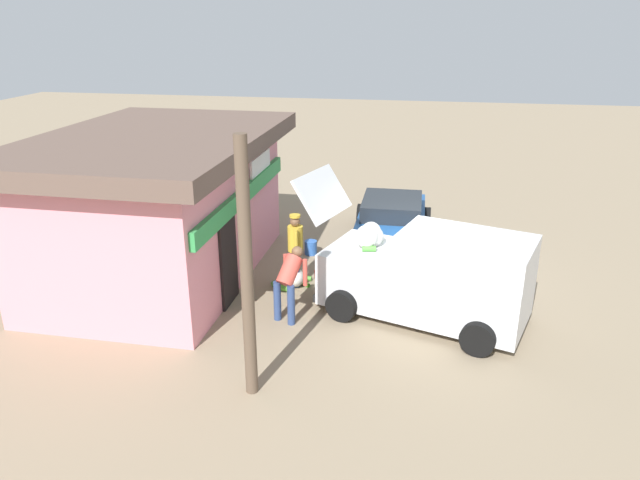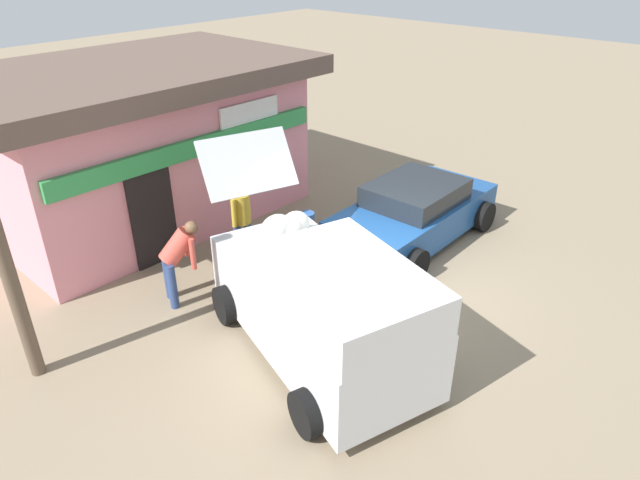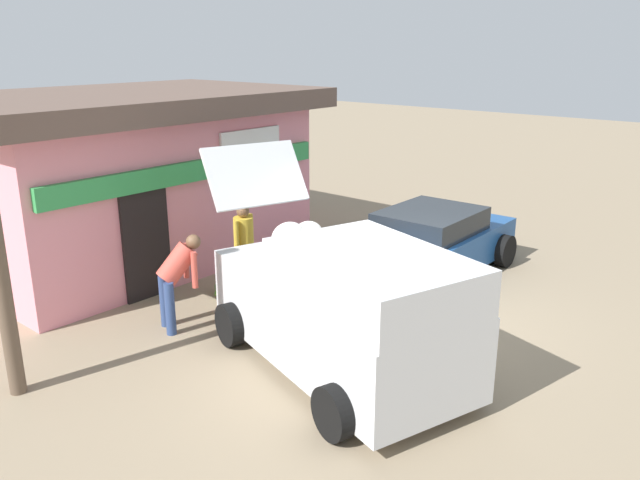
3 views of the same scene
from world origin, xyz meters
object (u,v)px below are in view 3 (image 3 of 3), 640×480
(storefront_bar, at_px, (132,174))
(customer_bending, at_px, (177,274))
(delivery_van, at_px, (342,306))
(vendor_standing, at_px, (244,242))
(paint_bucket, at_px, (312,258))
(unloaded_banana_pile, at_px, (240,285))
(parked_sedan, at_px, (429,244))

(storefront_bar, xyz_separation_m, customer_bending, (-1.61, -3.35, -0.84))
(delivery_van, bearing_deg, vendor_standing, 70.05)
(vendor_standing, xyz_separation_m, paint_bucket, (1.80, 0.01, -0.77))
(vendor_standing, height_order, unloaded_banana_pile, vendor_standing)
(unloaded_banana_pile, bearing_deg, parked_sedan, -33.55)
(unloaded_banana_pile, bearing_deg, paint_bucket, -1.07)
(delivery_van, bearing_deg, customer_bending, 101.35)
(storefront_bar, height_order, parked_sedan, storefront_bar)
(storefront_bar, xyz_separation_m, parked_sedan, (2.92, -5.07, -1.12))
(customer_bending, height_order, unloaded_banana_pile, customer_bending)
(paint_bucket, bearing_deg, storefront_bar, 120.24)
(delivery_van, relative_size, paint_bucket, 13.78)
(delivery_van, distance_m, parked_sedan, 4.12)
(parked_sedan, distance_m, unloaded_banana_pile, 3.63)
(delivery_van, relative_size, customer_bending, 3.34)
(paint_bucket, bearing_deg, parked_sedan, -60.61)
(storefront_bar, xyz_separation_m, unloaded_banana_pile, (-0.08, -3.08, -1.54))
(vendor_standing, bearing_deg, paint_bucket, 0.21)
(storefront_bar, bearing_deg, delivery_van, -99.90)
(unloaded_banana_pile, relative_size, paint_bucket, 2.54)
(storefront_bar, relative_size, vendor_standing, 4.29)
(customer_bending, bearing_deg, vendor_standing, 7.94)
(delivery_van, xyz_separation_m, paint_bucket, (2.88, 2.96, -0.75))
(delivery_van, relative_size, parked_sedan, 1.24)
(unloaded_banana_pile, bearing_deg, storefront_bar, 88.43)
(parked_sedan, bearing_deg, storefront_bar, 119.91)
(vendor_standing, xyz_separation_m, unloaded_banana_pile, (-0.10, 0.04, -0.76))
(parked_sedan, relative_size, vendor_standing, 2.38)
(storefront_bar, height_order, customer_bending, storefront_bar)
(storefront_bar, bearing_deg, paint_bucket, -59.76)
(parked_sedan, height_order, unloaded_banana_pile, parked_sedan)
(vendor_standing, bearing_deg, delivery_van, -109.95)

